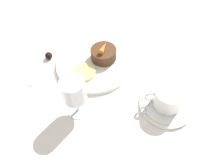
# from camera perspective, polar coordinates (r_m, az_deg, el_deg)

# --- Properties ---
(ground_plane) EXTENTS (3.00, 3.00, 0.00)m
(ground_plane) POSITION_cam_1_polar(r_m,az_deg,el_deg) (0.71, -1.62, 3.77)
(ground_plane) COLOR white
(dinner_plate) EXTENTS (0.25, 0.25, 0.01)m
(dinner_plate) POSITION_cam_1_polar(r_m,az_deg,el_deg) (0.72, -4.65, 5.44)
(dinner_plate) COLOR white
(dinner_plate) RESTS_ON ground_plane
(saucer) EXTENTS (0.15, 0.15, 0.01)m
(saucer) POSITION_cam_1_polar(r_m,az_deg,el_deg) (0.64, 13.90, -5.28)
(saucer) COLOR white
(saucer) RESTS_ON ground_plane
(coffee_cup) EXTENTS (0.11, 0.08, 0.06)m
(coffee_cup) POSITION_cam_1_polar(r_m,az_deg,el_deg) (0.61, 14.50, -3.45)
(coffee_cup) COLOR white
(coffee_cup) RESTS_ON saucer
(spoon) EXTENTS (0.07, 0.11, 0.00)m
(spoon) POSITION_cam_1_polar(r_m,az_deg,el_deg) (0.63, 9.67, -4.61)
(spoon) COLOR silver
(spoon) RESTS_ON saucer
(wine_glass) EXTENTS (0.06, 0.06, 0.13)m
(wine_glass) POSITION_cam_1_polar(r_m,az_deg,el_deg) (0.55, -9.88, -2.17)
(wine_glass) COLOR silver
(wine_glass) RESTS_ON ground_plane
(fork) EXTENTS (0.03, 0.18, 0.01)m
(fork) POSITION_cam_1_polar(r_m,az_deg,el_deg) (0.75, -19.05, 3.73)
(fork) COLOR silver
(fork) RESTS_ON ground_plane
(dessert_cake) EXTENTS (0.08, 0.08, 0.04)m
(dessert_cake) POSITION_cam_1_polar(r_m,az_deg,el_deg) (0.71, -2.21, 7.86)
(dessert_cake) COLOR #4C2D19
(dessert_cake) RESTS_ON dinner_plate
(carrot_garnish) EXTENTS (0.03, 0.05, 0.02)m
(carrot_garnish) POSITION_cam_1_polar(r_m,az_deg,el_deg) (0.69, -2.28, 9.47)
(carrot_garnish) COLOR orange
(carrot_garnish) RESTS_ON dessert_cake
(pineapple_slice) EXTENTS (0.07, 0.07, 0.01)m
(pineapple_slice) POSITION_cam_1_polar(r_m,az_deg,el_deg) (0.68, -7.24, 3.04)
(pineapple_slice) COLOR #EFE075
(pineapple_slice) RESTS_ON dinner_plate
(chocolate_truffle) EXTENTS (0.02, 0.02, 0.02)m
(chocolate_truffle) POSITION_cam_1_polar(r_m,az_deg,el_deg) (0.77, -16.22, 7.14)
(chocolate_truffle) COLOR black
(chocolate_truffle) RESTS_ON ground_plane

